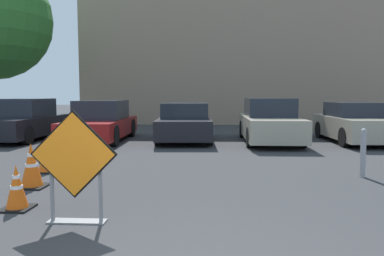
# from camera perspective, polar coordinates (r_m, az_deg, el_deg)

# --- Properties ---
(ground_plane) EXTENTS (96.00, 96.00, 0.00)m
(ground_plane) POSITION_cam_1_polar(r_m,az_deg,el_deg) (12.82, 2.87, -2.48)
(ground_plane) COLOR #333335
(road_closed_sign) EXTENTS (1.15, 0.20, 1.50)m
(road_closed_sign) POSITION_cam_1_polar(r_m,az_deg,el_deg) (5.13, -17.51, -5.13)
(road_closed_sign) COLOR black
(road_closed_sign) RESTS_ON ground_plane
(traffic_cone_nearest) EXTENTS (0.43, 0.43, 0.66)m
(traffic_cone_nearest) POSITION_cam_1_polar(r_m,az_deg,el_deg) (6.16, -25.17, -8.26)
(traffic_cone_nearest) COLOR black
(traffic_cone_nearest) RESTS_ON ground_plane
(traffic_cone_second) EXTENTS (0.52, 0.52, 0.82)m
(traffic_cone_second) POSITION_cam_1_polar(r_m,az_deg,el_deg) (7.47, -23.27, -5.30)
(traffic_cone_second) COLOR black
(traffic_cone_second) RESTS_ON ground_plane
(traffic_cone_third) EXTENTS (0.47, 0.47, 0.64)m
(traffic_cone_third) POSITION_cam_1_polar(r_m,az_deg,el_deg) (8.79, -21.34, -4.32)
(traffic_cone_third) COLOR black
(traffic_cone_third) RESTS_ON ground_plane
(traffic_cone_fourth) EXTENTS (0.52, 0.52, 0.61)m
(traffic_cone_fourth) POSITION_cam_1_polar(r_m,az_deg,el_deg) (10.08, -20.40, -3.19)
(traffic_cone_fourth) COLOR black
(traffic_cone_fourth) RESTS_ON ground_plane
(traffic_cone_fifth) EXTENTS (0.50, 0.50, 0.82)m
(traffic_cone_fifth) POSITION_cam_1_polar(r_m,az_deg,el_deg) (11.48, -19.30, -1.64)
(traffic_cone_fifth) COLOR black
(traffic_cone_fifth) RESTS_ON ground_plane
(parked_car_second) EXTENTS (1.85, 4.45, 1.54)m
(parked_car_second) POSITION_cam_1_polar(r_m,az_deg,el_deg) (15.43, -24.21, 0.97)
(parked_car_second) COLOR black
(parked_car_second) RESTS_ON ground_plane
(parked_car_third) EXTENTS (1.92, 4.72, 1.48)m
(parked_car_third) POSITION_cam_1_polar(r_m,az_deg,el_deg) (14.06, -13.62, 0.85)
(parked_car_third) COLOR maroon
(parked_car_third) RESTS_ON ground_plane
(parked_car_fourth) EXTENTS (2.08, 4.16, 1.38)m
(parked_car_fourth) POSITION_cam_1_polar(r_m,az_deg,el_deg) (13.72, -1.12, 0.75)
(parked_car_fourth) COLOR black
(parked_car_fourth) RESTS_ON ground_plane
(parked_car_fifth) EXTENTS (1.86, 4.58, 1.56)m
(parked_car_fifth) POSITION_cam_1_polar(r_m,az_deg,el_deg) (13.57, 11.69, 0.88)
(parked_car_fifth) COLOR #A39984
(parked_car_fifth) RESTS_ON ground_plane
(parked_car_sixth) EXTENTS (1.92, 4.21, 1.42)m
(parked_car_sixth) POSITION_cam_1_polar(r_m,az_deg,el_deg) (14.51, 23.52, 0.62)
(parked_car_sixth) COLOR #A39984
(parked_car_sixth) RESTS_ON ground_plane
(bollard_nearest) EXTENTS (0.12, 0.12, 1.01)m
(bollard_nearest) POSITION_cam_1_polar(r_m,az_deg,el_deg) (8.45, 24.63, -3.27)
(bollard_nearest) COLOR gray
(bollard_nearest) RESTS_ON ground_plane
(building_facade_backdrop) EXTENTS (17.83, 5.00, 8.49)m
(building_facade_backdrop) POSITION_cam_1_polar(r_m,az_deg,el_deg) (23.58, 6.59, 11.30)
(building_facade_backdrop) COLOR gray
(building_facade_backdrop) RESTS_ON ground_plane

